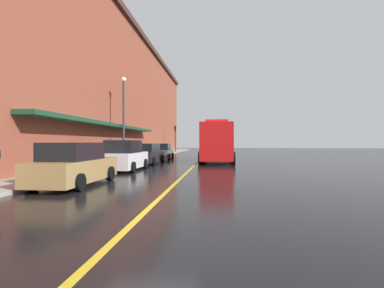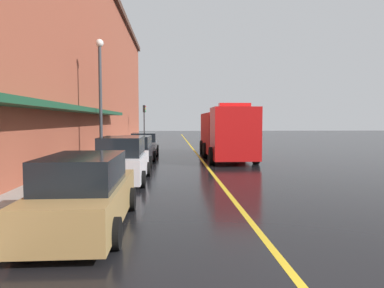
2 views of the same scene
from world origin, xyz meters
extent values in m
plane|color=black|center=(0.00, 25.00, 0.00)|extent=(112.00, 112.00, 0.00)
cube|color=#9E9B93|center=(-6.20, 25.00, 0.07)|extent=(2.40, 70.00, 0.15)
cube|color=gold|center=(0.00, 25.00, 0.00)|extent=(0.16, 70.00, 0.01)
cube|color=brown|center=(-12.68, 24.00, 7.40)|extent=(10.56, 64.00, 14.80)
cube|color=#472D23|center=(-7.25, 24.00, 14.50)|extent=(0.40, 64.00, 0.60)
cube|color=#19472D|center=(-6.85, 16.00, 3.10)|extent=(1.20, 22.40, 0.24)
cube|color=#A5844C|center=(-3.97, 4.00, 0.60)|extent=(1.78, 4.80, 0.85)
cube|color=black|center=(-3.97, 3.76, 1.38)|extent=(1.59, 2.64, 0.70)
cylinder|color=black|center=(-4.86, 5.48, 0.32)|extent=(0.22, 0.64, 0.64)
cylinder|color=black|center=(-3.09, 5.49, 0.32)|extent=(0.22, 0.64, 0.64)
cylinder|color=black|center=(-4.85, 2.51, 0.32)|extent=(0.22, 0.64, 0.64)
cylinder|color=black|center=(-3.07, 2.52, 0.32)|extent=(0.22, 0.64, 0.64)
cube|color=silver|center=(-3.94, 10.19, 0.64)|extent=(1.85, 4.36, 0.93)
cube|color=black|center=(-3.94, 9.97, 1.48)|extent=(1.65, 2.41, 0.76)
cylinder|color=black|center=(-4.84, 11.54, 0.32)|extent=(0.23, 0.64, 0.64)
cylinder|color=black|center=(-3.02, 11.53, 0.32)|extent=(0.23, 0.64, 0.64)
cylinder|color=black|center=(-4.87, 8.85, 0.32)|extent=(0.23, 0.64, 0.64)
cylinder|color=black|center=(-3.04, 8.83, 0.32)|extent=(0.23, 0.64, 0.64)
cube|color=black|center=(-3.97, 15.85, 0.58)|extent=(1.94, 4.84, 0.81)
cube|color=black|center=(-3.97, 15.61, 1.31)|extent=(1.70, 2.68, 0.66)
cylinder|color=black|center=(-4.84, 17.36, 0.32)|extent=(0.24, 0.65, 0.64)
cylinder|color=black|center=(-3.01, 17.31, 0.32)|extent=(0.24, 0.65, 0.64)
cylinder|color=black|center=(-4.92, 14.39, 0.32)|extent=(0.24, 0.65, 0.64)
cylinder|color=black|center=(-3.09, 14.34, 0.32)|extent=(0.24, 0.65, 0.64)
cube|color=#595B60|center=(-3.94, 21.64, 0.57)|extent=(2.02, 4.21, 0.79)
cube|color=black|center=(-3.94, 21.43, 1.29)|extent=(1.77, 2.34, 0.65)
cylinder|color=black|center=(-4.94, 22.90, 0.32)|extent=(0.24, 0.65, 0.64)
cylinder|color=black|center=(-3.02, 22.96, 0.32)|extent=(0.24, 0.65, 0.64)
cylinder|color=black|center=(-4.86, 20.32, 0.32)|extent=(0.24, 0.65, 0.64)
cylinder|color=black|center=(-2.95, 20.38, 0.32)|extent=(0.24, 0.65, 0.64)
cube|color=red|center=(1.66, 15.48, 1.78)|extent=(2.56, 2.66, 2.97)
cube|color=red|center=(1.69, 20.40, 1.67)|extent=(2.58, 6.45, 2.73)
cube|color=red|center=(1.66, 15.48, 3.39)|extent=(1.78, 0.61, 0.24)
cylinder|color=black|center=(2.94, 15.56, 0.50)|extent=(0.31, 1.00, 1.00)
cylinder|color=black|center=(0.37, 15.58, 0.50)|extent=(0.31, 1.00, 1.00)
cylinder|color=black|center=(2.97, 19.58, 0.50)|extent=(0.31, 1.00, 1.00)
cylinder|color=black|center=(0.40, 19.60, 0.50)|extent=(0.31, 1.00, 1.00)
cylinder|color=black|center=(2.99, 22.19, 0.50)|extent=(0.31, 1.00, 1.00)
cylinder|color=black|center=(0.42, 22.20, 0.50)|extent=(0.31, 1.00, 1.00)
cylinder|color=#4C4C51|center=(-5.35, 7.89, 0.68)|extent=(0.07, 0.07, 1.05)
cube|color=black|center=(-5.35, 7.89, 1.34)|extent=(0.14, 0.18, 0.28)
cylinder|color=#4C4C51|center=(-5.35, 20.26, 0.68)|extent=(0.07, 0.07, 1.05)
cube|color=black|center=(-5.35, 20.26, 1.34)|extent=(0.14, 0.18, 0.28)
cylinder|color=#33383D|center=(-5.95, 15.98, 3.40)|extent=(0.18, 0.18, 6.50)
sphere|color=white|center=(-5.95, 15.98, 6.87)|extent=(0.44, 0.44, 0.44)
cylinder|color=#232326|center=(-5.30, 40.10, 1.85)|extent=(0.14, 0.14, 3.40)
cube|color=black|center=(-5.30, 40.10, 4.00)|extent=(0.28, 0.36, 0.90)
sphere|color=red|center=(-5.14, 40.10, 4.30)|extent=(0.16, 0.16, 0.16)
sphere|color=gold|center=(-5.14, 40.10, 4.00)|extent=(0.16, 0.16, 0.16)
sphere|color=green|center=(-5.14, 40.10, 3.70)|extent=(0.16, 0.16, 0.16)
camera|label=1|loc=(1.84, -7.43, 1.74)|focal=27.45mm
camera|label=2|loc=(-1.98, -4.20, 2.51)|focal=32.59mm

